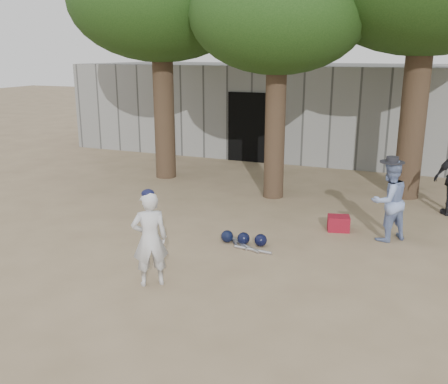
% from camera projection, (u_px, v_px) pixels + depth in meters
% --- Properties ---
extents(ground, '(70.00, 70.00, 0.00)m').
position_uv_depth(ground, '(171.00, 255.00, 8.70)').
color(ground, '#937C5E').
rests_on(ground, ground).
extents(boy_player, '(0.64, 0.60, 1.47)m').
position_uv_depth(boy_player, '(150.00, 239.00, 7.42)').
color(boy_player, silver).
rests_on(boy_player, ground).
extents(spectator_blue, '(0.93, 0.93, 1.53)m').
position_uv_depth(spectator_blue, '(389.00, 201.00, 9.22)').
color(spectator_blue, '#8195C7').
rests_on(spectator_blue, ground).
extents(red_bag, '(0.48, 0.41, 0.30)m').
position_uv_depth(red_bag, '(338.00, 223.00, 9.86)').
color(red_bag, maroon).
rests_on(red_bag, ground).
extents(back_building, '(16.00, 5.24, 3.00)m').
position_uv_depth(back_building, '(308.00, 108.00, 17.50)').
color(back_building, gray).
rests_on(back_building, ground).
extents(helmet_row, '(0.87, 0.28, 0.23)m').
position_uv_depth(helmet_row, '(244.00, 238.00, 9.17)').
color(helmet_row, black).
rests_on(helmet_row, ground).
extents(bat_pile, '(1.13, 0.77, 0.06)m').
position_uv_depth(bat_pile, '(242.00, 244.00, 9.12)').
color(bat_pile, '#B0B0B7').
rests_on(bat_pile, ground).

